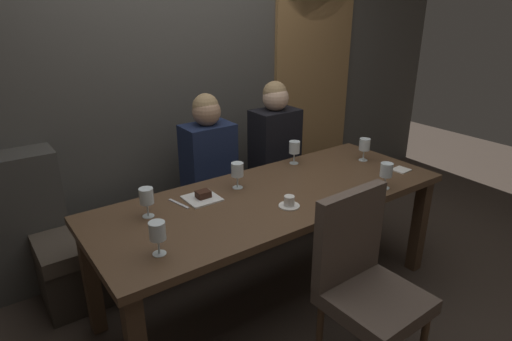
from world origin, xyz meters
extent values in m
plane|color=#382D26|center=(0.00, 0.00, 0.00)|extent=(9.00, 9.00, 0.00)
cube|color=#4C4944|center=(0.00, 1.22, 1.50)|extent=(6.00, 0.12, 3.00)
cube|color=olive|center=(1.35, 1.15, 1.05)|extent=(0.90, 0.05, 2.10)
cube|color=#493422|center=(1.03, -0.35, 0.35)|extent=(0.08, 0.08, 0.69)
cube|color=#493422|center=(-1.03, 0.35, 0.35)|extent=(0.08, 0.08, 0.69)
cube|color=#493422|center=(1.03, 0.35, 0.35)|extent=(0.08, 0.08, 0.69)
cube|color=brown|center=(0.00, 0.00, 0.72)|extent=(2.20, 0.84, 0.04)
cube|color=#312A23|center=(0.00, 0.70, 0.17)|extent=(2.50, 0.40, 0.35)
cube|color=#473D33|center=(0.00, 0.70, 0.40)|extent=(2.50, 0.44, 0.10)
cylinder|color=brown|center=(-0.17, -0.62, 0.21)|extent=(0.04, 0.04, 0.42)
cylinder|color=brown|center=(0.19, -0.62, 0.21)|extent=(0.04, 0.04, 0.42)
cube|color=brown|center=(0.01, -0.80, 0.46)|extent=(0.45, 0.45, 0.08)
cube|color=brown|center=(0.00, -0.61, 0.74)|extent=(0.44, 0.07, 0.48)
cube|color=#192342|center=(-0.03, 0.72, 0.73)|extent=(0.36, 0.24, 0.56)
sphere|color=tan|center=(-0.03, 0.72, 1.10)|extent=(0.20, 0.20, 0.20)
sphere|color=#9E7F56|center=(-0.03, 0.73, 1.14)|extent=(0.18, 0.18, 0.18)
cube|color=black|center=(0.54, 0.69, 0.75)|extent=(0.36, 0.24, 0.59)
sphere|color=#DBB293|center=(0.54, 0.69, 1.13)|extent=(0.20, 0.20, 0.20)
sphere|color=#9E7F56|center=(0.54, 0.70, 1.17)|extent=(0.18, 0.18, 0.18)
cylinder|color=silver|center=(0.43, 0.32, 0.74)|extent=(0.06, 0.06, 0.00)
cylinder|color=silver|center=(0.43, 0.32, 0.78)|extent=(0.01, 0.01, 0.07)
cylinder|color=silver|center=(0.43, 0.32, 0.86)|extent=(0.08, 0.08, 0.08)
cylinder|color=maroon|center=(0.43, 0.32, 0.84)|extent=(0.07, 0.07, 0.04)
cylinder|color=silver|center=(-0.13, 0.20, 0.74)|extent=(0.06, 0.06, 0.00)
cylinder|color=silver|center=(-0.13, 0.20, 0.78)|extent=(0.01, 0.01, 0.07)
cylinder|color=silver|center=(-0.13, 0.20, 0.86)|extent=(0.08, 0.08, 0.08)
cylinder|color=silver|center=(0.88, 0.08, 0.74)|extent=(0.06, 0.06, 0.00)
cylinder|color=silver|center=(0.88, 0.08, 0.78)|extent=(0.01, 0.01, 0.07)
cylinder|color=silver|center=(0.88, 0.08, 0.86)|extent=(0.08, 0.08, 0.08)
cylinder|color=silver|center=(-0.83, -0.22, 0.74)|extent=(0.06, 0.06, 0.00)
cylinder|color=silver|center=(-0.83, -0.22, 0.78)|extent=(0.01, 0.01, 0.07)
cylinder|color=silver|center=(-0.83, -0.22, 0.86)|extent=(0.08, 0.08, 0.08)
cylinder|color=maroon|center=(-0.83, -0.22, 0.84)|extent=(0.07, 0.07, 0.03)
cylinder|color=silver|center=(-0.73, 0.16, 0.74)|extent=(0.06, 0.06, 0.00)
cylinder|color=silver|center=(-0.73, 0.16, 0.78)|extent=(0.01, 0.01, 0.07)
cylinder|color=silver|center=(-0.73, 0.16, 0.86)|extent=(0.08, 0.08, 0.08)
cylinder|color=maroon|center=(-0.73, 0.16, 0.84)|extent=(0.07, 0.07, 0.04)
cylinder|color=silver|center=(0.61, -0.33, 0.74)|extent=(0.06, 0.06, 0.00)
cylinder|color=silver|center=(0.61, -0.33, 0.78)|extent=(0.01, 0.01, 0.07)
cylinder|color=silver|center=(0.61, -0.33, 0.86)|extent=(0.08, 0.08, 0.08)
cylinder|color=gold|center=(0.61, -0.33, 0.84)|extent=(0.07, 0.07, 0.05)
cylinder|color=white|center=(-0.04, -0.19, 0.74)|extent=(0.12, 0.12, 0.01)
cylinder|color=white|center=(-0.04, -0.19, 0.78)|extent=(0.06, 0.06, 0.06)
cylinder|color=brown|center=(-0.04, -0.19, 0.80)|extent=(0.05, 0.05, 0.01)
cube|color=white|center=(-0.39, 0.18, 0.74)|extent=(0.19, 0.19, 0.01)
cube|color=#381E14|center=(-0.38, 0.18, 0.77)|extent=(0.08, 0.06, 0.04)
cube|color=silver|center=(-0.53, 0.20, 0.74)|extent=(0.05, 0.17, 0.01)
cube|color=silver|center=(0.94, -0.21, 0.74)|extent=(0.12, 0.11, 0.01)
camera|label=1|loc=(-1.46, -1.86, 1.83)|focal=30.28mm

